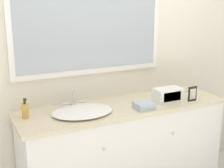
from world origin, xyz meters
name	(u,v)px	position (x,y,z in m)	size (l,w,h in m)	color
wall_back	(108,54)	(-0.01, 0.60, 1.29)	(8.00, 0.18, 2.55)	silver
vanity_counter	(124,153)	(0.00, 0.30, 0.45)	(1.82, 0.56, 0.89)	white
sink_basin	(82,111)	(-0.39, 0.28, 0.91)	(0.49, 0.42, 0.16)	white
soap_bottle	(25,110)	(-0.81, 0.37, 0.95)	(0.05, 0.05, 0.16)	gold
appliance_box	(168,95)	(0.39, 0.22, 0.95)	(0.25, 0.14, 0.12)	white
picture_frame	(192,94)	(0.59, 0.14, 0.95)	(0.09, 0.01, 0.13)	black
hand_towel_near_sink	(144,106)	(0.10, 0.15, 0.91)	(0.15, 0.14, 0.05)	#A8B7C6
metal_tray	(181,90)	(0.71, 0.44, 0.89)	(0.15, 0.11, 0.01)	silver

